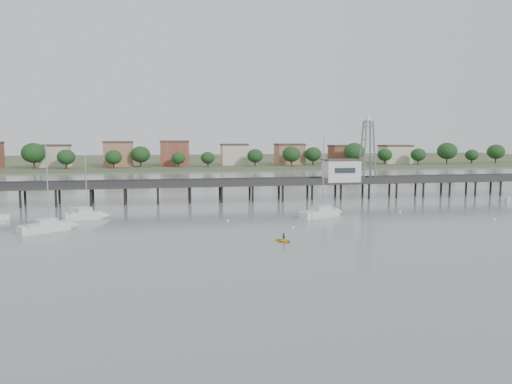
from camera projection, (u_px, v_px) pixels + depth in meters
ground_plane at (319, 270)px, 54.51m from camera, size 500.00×500.00×0.00m
pier at (236, 184)px, 112.63m from camera, size 150.00×5.00×5.50m
pier_building at (341, 170)px, 117.05m from camera, size 8.40×5.40×5.30m
lattice_tower at (368, 151)px, 117.79m from camera, size 3.20×3.20×15.50m
sailboat_c at (327, 213)px, 91.48m from camera, size 9.57×6.72×15.35m
sailboat_b at (91, 215)px, 88.33m from camera, size 7.32×3.71×11.74m
sailboat_a at (56, 226)px, 77.49m from camera, size 8.41×6.89×14.03m
yellow_dinghy at (284, 242)px, 69.18m from camera, size 1.75×1.41×2.47m
dinghy_occupant at (284, 242)px, 69.18m from camera, size 0.48×1.07×0.25m
mooring_buoys at (288, 220)px, 86.66m from camera, size 84.10×13.67×0.39m
far_shore at (190, 160)px, 288.23m from camera, size 500.00×170.00×10.40m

